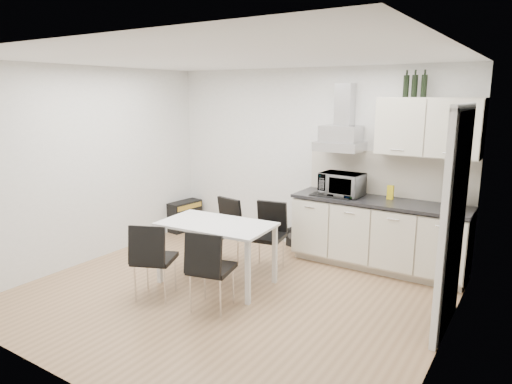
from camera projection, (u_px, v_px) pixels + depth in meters
ground at (229, 294)px, 5.20m from camera, size 4.50×4.50×0.00m
wall_back at (309, 160)px, 6.57m from camera, size 4.50×0.10×2.60m
wall_front at (63, 228)px, 3.28m from camera, size 4.50×0.10×2.60m
wall_left at (92, 165)px, 6.11m from camera, size 0.10×4.00×2.60m
wall_right at (449, 211)px, 3.74m from camera, size 0.10×4.00×2.60m
ceiling at (226, 58)px, 4.65m from camera, size 4.50×4.50×0.00m
doorway at (453, 224)px, 4.27m from camera, size 0.08×1.04×2.10m
kitchenette at (383, 206)px, 5.83m from camera, size 2.22×0.64×2.52m
dining_table at (216, 230)px, 5.39m from camera, size 1.38×0.85×0.75m
chair_far_left at (220, 233)px, 6.03m from camera, size 0.52×0.57×0.88m
chair_far_right at (267, 238)px, 5.82m from camera, size 0.52×0.57×0.88m
chair_near_left at (155, 260)px, 5.06m from camera, size 0.60×0.63×0.88m
chair_near_right at (212, 269)px, 4.78m from camera, size 0.54×0.59×0.88m
guitar_amp at (185, 216)px, 7.62m from camera, size 0.32×0.61×0.49m
floor_speaker at (293, 237)px, 6.84m from camera, size 0.19×0.17×0.27m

